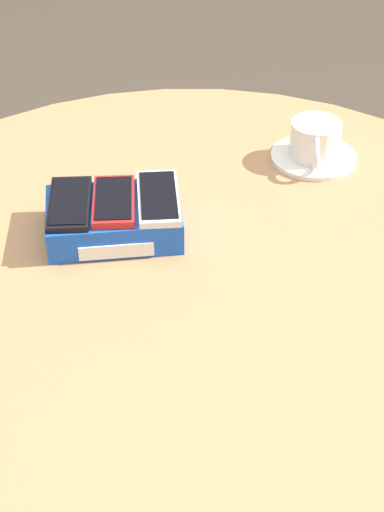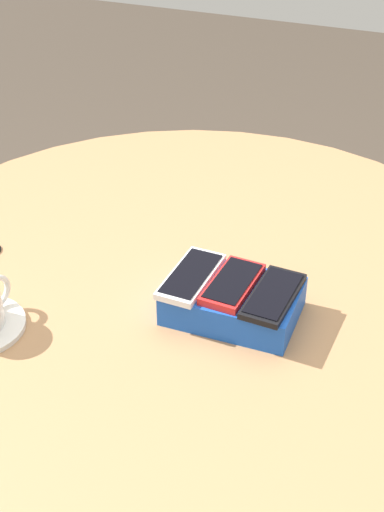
# 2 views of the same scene
# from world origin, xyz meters

# --- Properties ---
(round_table) EXTENTS (1.09, 1.09, 0.74)m
(round_table) POSITION_xyz_m (0.00, 0.00, 0.65)
(round_table) COLOR #2D2D2D
(round_table) RESTS_ON ground_plane
(phone_box) EXTENTS (0.19, 0.14, 0.05)m
(phone_box) POSITION_xyz_m (-0.10, 0.09, 0.77)
(phone_box) COLOR blue
(phone_box) RESTS_ON round_table
(phone_black) EXTENTS (0.06, 0.13, 0.01)m
(phone_black) POSITION_xyz_m (-0.16, 0.09, 0.80)
(phone_black) COLOR black
(phone_black) RESTS_ON phone_box
(phone_red) EXTENTS (0.06, 0.12, 0.01)m
(phone_red) POSITION_xyz_m (-0.10, 0.09, 0.80)
(phone_red) COLOR red
(phone_red) RESTS_ON phone_box
(phone_white) EXTENTS (0.06, 0.14, 0.01)m
(phone_white) POSITION_xyz_m (-0.04, 0.10, 0.80)
(phone_white) COLOR silver
(phone_white) RESTS_ON phone_box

